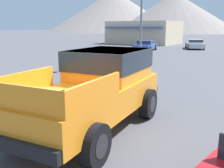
% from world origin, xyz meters
% --- Properties ---
extents(ground_plane, '(320.00, 320.00, 0.00)m').
position_xyz_m(ground_plane, '(0.00, 0.00, 0.00)').
color(ground_plane, '#4C4C51').
extents(orange_pickup_truck, '(2.63, 5.39, 2.02)m').
position_xyz_m(orange_pickup_truck, '(0.36, 0.13, 1.14)').
color(orange_pickup_truck, orange).
rests_on(orange_pickup_truck, ground_plane).
extents(parked_car_silver, '(3.19, 4.44, 1.15)m').
position_xyz_m(parked_car_silver, '(-4.02, 27.05, 0.59)').
color(parked_car_silver, '#B7BABF').
rests_on(parked_car_silver, ground_plane).
extents(parked_car_blue, '(2.42, 4.56, 1.13)m').
position_xyz_m(parked_car_blue, '(-8.13, 21.77, 0.58)').
color(parked_car_blue, '#334C9E').
rests_on(parked_car_blue, ground_plane).
extents(storefront_building, '(10.01, 8.62, 3.47)m').
position_xyz_m(storefront_building, '(-13.67, 33.40, 1.74)').
color(storefront_building, beige).
rests_on(storefront_building, ground_plane).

